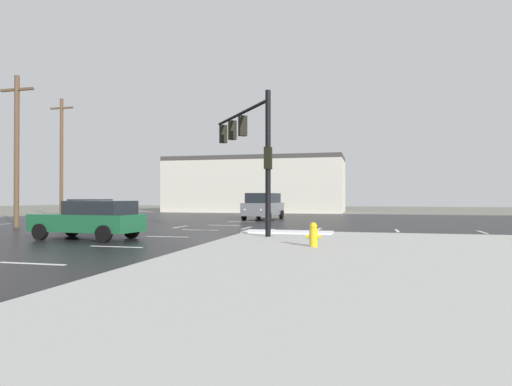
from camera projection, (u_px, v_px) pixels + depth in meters
name	position (u px, v px, depth m)	size (l,w,h in m)	color
ground_plane	(213.00, 228.00, 25.04)	(120.00, 120.00, 0.00)	slate
road_asphalt	(213.00, 228.00, 25.04)	(44.00, 44.00, 0.02)	black
snow_strip_curbside	(288.00, 232.00, 19.95)	(4.00, 1.60, 0.06)	white
lane_markings	(226.00, 230.00, 23.41)	(36.15, 36.15, 0.01)	silver
traffic_signal_mast	(249.00, 141.00, 19.99)	(4.03, 5.42, 5.98)	black
fire_hydrant	(313.00, 234.00, 14.33)	(0.48, 0.26, 0.79)	gold
strip_building_background	(255.00, 185.00, 52.02)	(20.51, 8.00, 6.40)	beige
sedan_green	(90.00, 219.00, 18.04)	(4.64, 2.31, 1.58)	#195933
suv_grey	(263.00, 206.00, 34.15)	(2.57, 4.98, 2.03)	slate
sedan_navy	(97.00, 210.00, 30.25)	(4.55, 2.05, 1.58)	#141E47
utility_pole_mid	(17.00, 148.00, 25.18)	(2.20, 0.28, 8.70)	brown
utility_pole_far	(61.00, 155.00, 37.59)	(2.20, 0.28, 10.15)	brown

